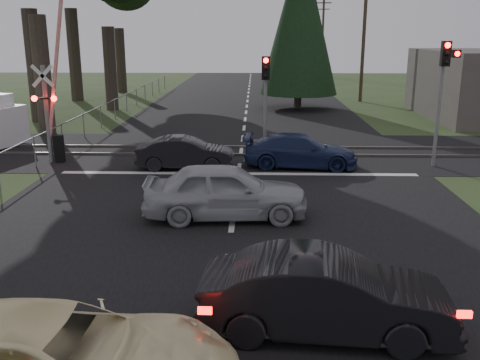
{
  "coord_description": "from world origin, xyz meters",
  "views": [
    {
      "loc": [
        0.6,
        -10.68,
        4.96
      ],
      "look_at": [
        0.22,
        2.62,
        1.3
      ],
      "focal_mm": 40.0,
      "sensor_mm": 36.0,
      "label": 1
    }
  ],
  "objects_px": {
    "utility_pole_far": "(323,35)",
    "silver_car": "(226,191)",
    "traffic_signal_center": "(265,90)",
    "dark_hatchback": "(326,295)",
    "dark_car_far": "(186,153)",
    "crossing_signal": "(52,111)",
    "utility_pole_mid": "(364,37)",
    "traffic_signal_right": "(444,80)",
    "blue_sedan": "(300,151)"
  },
  "relations": [
    {
      "from": "utility_pole_mid",
      "to": "dark_car_far",
      "type": "bearing_deg",
      "value": -116.52
    },
    {
      "from": "traffic_signal_right",
      "to": "utility_pole_mid",
      "type": "distance_m",
      "value": 20.6
    },
    {
      "from": "traffic_signal_right",
      "to": "utility_pole_mid",
      "type": "relative_size",
      "value": 0.52
    },
    {
      "from": "crossing_signal",
      "to": "dark_car_far",
      "type": "xyz_separation_m",
      "value": [
        5.26,
        -0.86,
        -1.45
      ]
    },
    {
      "from": "traffic_signal_center",
      "to": "dark_hatchback",
      "type": "height_order",
      "value": "traffic_signal_center"
    },
    {
      "from": "utility_pole_far",
      "to": "utility_pole_mid",
      "type": "bearing_deg",
      "value": -90.0
    },
    {
      "from": "utility_pole_mid",
      "to": "dark_car_far",
      "type": "relative_size",
      "value": 2.46
    },
    {
      "from": "traffic_signal_center",
      "to": "dark_car_far",
      "type": "distance_m",
      "value": 4.12
    },
    {
      "from": "crossing_signal",
      "to": "traffic_signal_center",
      "type": "bearing_deg",
      "value": 6.15
    },
    {
      "from": "dark_hatchback",
      "to": "utility_pole_mid",
      "type": "bearing_deg",
      "value": -6.83
    },
    {
      "from": "utility_pole_mid",
      "to": "traffic_signal_right",
      "type": "bearing_deg",
      "value": -92.66
    },
    {
      "from": "traffic_signal_right",
      "to": "utility_pole_mid",
      "type": "height_order",
      "value": "utility_pole_mid"
    },
    {
      "from": "blue_sedan",
      "to": "dark_hatchback",
      "type": "bearing_deg",
      "value": -177.79
    },
    {
      "from": "utility_pole_mid",
      "to": "dark_car_far",
      "type": "distance_m",
      "value": 23.91
    },
    {
      "from": "traffic_signal_right",
      "to": "blue_sedan",
      "type": "xyz_separation_m",
      "value": [
        -5.22,
        -0.15,
        -2.69
      ]
    },
    {
      "from": "crossing_signal",
      "to": "traffic_signal_right",
      "type": "height_order",
      "value": "crossing_signal"
    },
    {
      "from": "dark_car_far",
      "to": "dark_hatchback",
      "type": "bearing_deg",
      "value": -161.88
    },
    {
      "from": "utility_pole_mid",
      "to": "blue_sedan",
      "type": "bearing_deg",
      "value": -106.61
    },
    {
      "from": "utility_pole_far",
      "to": "blue_sedan",
      "type": "bearing_deg",
      "value": -97.69
    },
    {
      "from": "dark_car_far",
      "to": "crossing_signal",
      "type": "bearing_deg",
      "value": 80.29
    },
    {
      "from": "traffic_signal_right",
      "to": "silver_car",
      "type": "height_order",
      "value": "traffic_signal_right"
    },
    {
      "from": "traffic_signal_right",
      "to": "silver_car",
      "type": "bearing_deg",
      "value": -141.87
    },
    {
      "from": "traffic_signal_center",
      "to": "silver_car",
      "type": "xyz_separation_m",
      "value": [
        -1.2,
        -7.28,
        -2.04
      ]
    },
    {
      "from": "dark_car_far",
      "to": "traffic_signal_center",
      "type": "bearing_deg",
      "value": -60.33
    },
    {
      "from": "utility_pole_mid",
      "to": "dark_car_far",
      "type": "height_order",
      "value": "utility_pole_mid"
    },
    {
      "from": "utility_pole_mid",
      "to": "silver_car",
      "type": "distance_m",
      "value": 28.27
    },
    {
      "from": "traffic_signal_right",
      "to": "utility_pole_mid",
      "type": "xyz_separation_m",
      "value": [
        0.95,
        20.53,
        1.41
      ]
    },
    {
      "from": "crossing_signal",
      "to": "dark_hatchback",
      "type": "height_order",
      "value": "crossing_signal"
    },
    {
      "from": "utility_pole_far",
      "to": "traffic_signal_right",
      "type": "bearing_deg",
      "value": -91.2
    },
    {
      "from": "crossing_signal",
      "to": "dark_car_far",
      "type": "distance_m",
      "value": 5.52
    },
    {
      "from": "utility_pole_far",
      "to": "silver_car",
      "type": "bearing_deg",
      "value": -99.57
    },
    {
      "from": "traffic_signal_center",
      "to": "dark_hatchback",
      "type": "distance_m",
      "value": 13.36
    },
    {
      "from": "utility_pole_mid",
      "to": "dark_hatchback",
      "type": "height_order",
      "value": "utility_pole_mid"
    },
    {
      "from": "traffic_signal_right",
      "to": "blue_sedan",
      "type": "bearing_deg",
      "value": -178.34
    },
    {
      "from": "crossing_signal",
      "to": "utility_pole_mid",
      "type": "height_order",
      "value": "utility_pole_mid"
    },
    {
      "from": "silver_car",
      "to": "dark_car_far",
      "type": "bearing_deg",
      "value": 14.9
    },
    {
      "from": "dark_hatchback",
      "to": "dark_car_far",
      "type": "height_order",
      "value": "dark_hatchback"
    },
    {
      "from": "traffic_signal_center",
      "to": "utility_pole_mid",
      "type": "xyz_separation_m",
      "value": [
        7.5,
        19.32,
        1.92
      ]
    },
    {
      "from": "utility_pole_mid",
      "to": "silver_car",
      "type": "bearing_deg",
      "value": -108.11
    },
    {
      "from": "dark_hatchback",
      "to": "blue_sedan",
      "type": "xyz_separation_m",
      "value": [
        0.51,
        11.81,
        -0.07
      ]
    },
    {
      "from": "crossing_signal",
      "to": "utility_pole_far",
      "type": "relative_size",
      "value": 0.77
    },
    {
      "from": "utility_pole_far",
      "to": "crossing_signal",
      "type": "bearing_deg",
      "value": -109.23
    },
    {
      "from": "dark_hatchback",
      "to": "blue_sedan",
      "type": "bearing_deg",
      "value": 2.3
    },
    {
      "from": "utility_pole_far",
      "to": "silver_car",
      "type": "distance_m",
      "value": 52.48
    },
    {
      "from": "traffic_signal_center",
      "to": "dark_car_far",
      "type": "relative_size",
      "value": 1.12
    },
    {
      "from": "dark_hatchback",
      "to": "crossing_signal",
      "type": "bearing_deg",
      "value": 41.32
    },
    {
      "from": "traffic_signal_center",
      "to": "utility_pole_far",
      "type": "height_order",
      "value": "utility_pole_far"
    },
    {
      "from": "utility_pole_far",
      "to": "dark_hatchback",
      "type": "xyz_separation_m",
      "value": [
        -6.68,
        -57.49,
        -4.02
      ]
    },
    {
      "from": "crossing_signal",
      "to": "utility_pole_mid",
      "type": "relative_size",
      "value": 0.77
    },
    {
      "from": "silver_car",
      "to": "blue_sedan",
      "type": "height_order",
      "value": "silver_car"
    }
  ]
}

